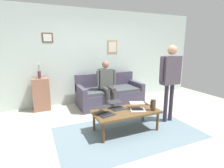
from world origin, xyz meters
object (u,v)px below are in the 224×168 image
object	(u,v)px
couch	(109,94)
laptop_center	(105,112)
person_seated	(107,82)
person_standing	(170,74)
laptop_left	(137,107)
laptop_right	(117,106)
coffee_table	(126,113)
flower_vase	(39,73)
french_press	(153,104)
side_shelf	(41,94)

from	to	relation	value
couch	laptop_center	bearing A→B (deg)	64.05
couch	person_seated	world-z (taller)	person_seated
person_standing	person_seated	bearing A→B (deg)	-55.77
laptop_left	laptop_right	bearing A→B (deg)	-35.72
coffee_table	flower_vase	distance (m)	2.51
laptop_right	french_press	size ratio (longest dim) A/B	1.32
coffee_table	person_standing	size ratio (longest dim) A/B	0.77
laptop_center	side_shelf	size ratio (longest dim) A/B	0.46
laptop_right	person_seated	distance (m)	1.24
french_press	flower_vase	distance (m)	2.95
coffee_table	french_press	xyz separation A→B (m)	(-0.51, 0.19, 0.16)
couch	flower_vase	distance (m)	1.96
laptop_center	french_press	world-z (taller)	french_press
coffee_table	laptop_left	world-z (taller)	laptop_left
laptop_left	flower_vase	distance (m)	2.67
laptop_center	flower_vase	bearing A→B (deg)	-62.28
couch	french_press	size ratio (longest dim) A/B	6.63
person_standing	couch	bearing A→B (deg)	-64.62
couch	flower_vase	xyz separation A→B (m)	(1.81, -0.34, 0.67)
laptop_center	person_seated	distance (m)	1.53
coffee_table	couch	bearing A→B (deg)	-101.77
laptop_center	person_seated	xyz separation A→B (m)	(-0.61, -1.38, 0.26)
flower_vase	person_seated	bearing A→B (deg)	161.01
coffee_table	person_standing	xyz separation A→B (m)	(-1.09, -0.02, 0.70)
laptop_left	flower_vase	world-z (taller)	flower_vase
flower_vase	person_seated	xyz separation A→B (m)	(-1.63, 0.56, -0.25)
laptop_center	side_shelf	world-z (taller)	side_shelf
laptop_left	flower_vase	xyz separation A→B (m)	(1.71, -1.99, 0.51)
coffee_table	laptop_left	distance (m)	0.26
couch	laptop_left	distance (m)	1.66
french_press	laptop_left	bearing A→B (deg)	-29.10
couch	coffee_table	distance (m)	1.65
laptop_right	flower_vase	world-z (taller)	flower_vase
laptop_left	person_seated	world-z (taller)	person_seated
laptop_right	coffee_table	bearing A→B (deg)	116.38
couch	coffee_table	world-z (taller)	couch
couch	coffee_table	size ratio (longest dim) A/B	1.38
couch	laptop_right	bearing A→B (deg)	72.75
coffee_table	person_seated	bearing A→B (deg)	-96.70
laptop_center	flower_vase	size ratio (longest dim) A/B	0.99
french_press	flower_vase	xyz separation A→B (m)	(1.98, -2.14, 0.44)
person_seated	side_shelf	bearing A→B (deg)	-18.90
couch	flower_vase	world-z (taller)	flower_vase
laptop_right	person_seated	world-z (taller)	person_seated
side_shelf	flower_vase	world-z (taller)	flower_vase
french_press	person_standing	bearing A→B (deg)	-159.65
person_seated	laptop_left	bearing A→B (deg)	93.09
flower_vase	person_seated	world-z (taller)	person_seated
laptop_left	french_press	size ratio (longest dim) A/B	1.54
laptop_center	side_shelf	distance (m)	2.20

